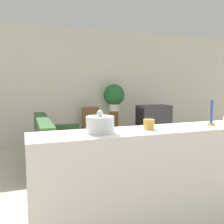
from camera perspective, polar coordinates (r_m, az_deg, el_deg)
ground_plane at (r=3.13m, az=5.48°, el=-20.41°), size 14.00×14.00×0.00m
wall_back at (r=6.07m, az=-8.29°, el=5.84°), size 9.00×0.06×2.70m
couch at (r=4.26m, az=-11.56°, el=-8.85°), size 0.86×1.84×0.86m
tv_stand at (r=5.70m, az=9.42°, el=-5.66°), size 0.87×0.47×0.44m
television at (r=5.62m, az=9.45°, el=-0.98°), size 0.70×0.44×0.49m
wooden_chair at (r=5.72m, az=-4.63°, el=-2.89°), size 0.44×0.44×0.88m
plant_stand at (r=6.01m, az=0.46°, el=-3.38°), size 0.20×0.20×0.77m
potted_plant at (r=5.92m, az=0.46°, el=3.71°), size 0.50×0.50×0.63m
foreground_counter at (r=2.48m, az=11.31°, el=-15.26°), size 2.40×0.44×1.01m
decorative_bowl at (r=2.08m, az=-2.74°, el=-2.83°), size 0.24×0.24×0.19m
candle_jar at (r=2.26m, az=8.42°, el=-2.80°), size 0.10×0.10×0.09m
candlestick at (r=2.65m, az=21.75°, el=-1.06°), size 0.07×0.07×0.25m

